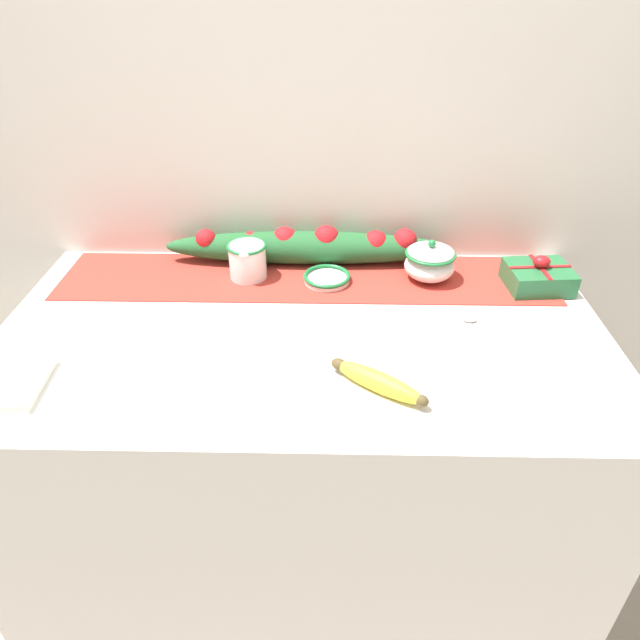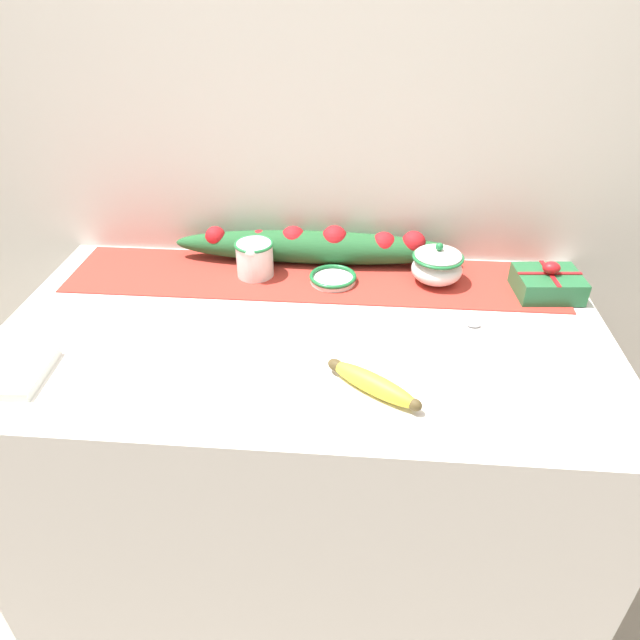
{
  "view_description": "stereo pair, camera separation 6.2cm",
  "coord_description": "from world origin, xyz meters",
  "px_view_note": "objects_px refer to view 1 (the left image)",
  "views": [
    {
      "loc": [
        0.06,
        -1.06,
        1.64
      ],
      "look_at": [
        0.04,
        -0.04,
        0.97
      ],
      "focal_mm": 32.0,
      "sensor_mm": 36.0,
      "label": 1
    },
    {
      "loc": [
        0.12,
        -1.05,
        1.64
      ],
      "look_at": [
        0.04,
        -0.04,
        0.97
      ],
      "focal_mm": 32.0,
      "sensor_mm": 36.0,
      "label": 2
    }
  ],
  "objects_px": {
    "banana": "(378,382)",
    "napkin_stack": "(3,384)",
    "cream_pitcher": "(248,259)",
    "gift_box": "(538,276)",
    "sugar_bowl": "(430,262)",
    "spoon": "(462,319)",
    "small_dish": "(327,278)"
  },
  "relations": [
    {
      "from": "banana",
      "to": "napkin_stack",
      "type": "relative_size",
      "value": 1.22
    },
    {
      "from": "cream_pitcher",
      "to": "napkin_stack",
      "type": "height_order",
      "value": "cream_pitcher"
    },
    {
      "from": "napkin_stack",
      "to": "gift_box",
      "type": "xyz_separation_m",
      "value": [
        1.15,
        0.42,
        0.02
      ]
    },
    {
      "from": "napkin_stack",
      "to": "gift_box",
      "type": "height_order",
      "value": "gift_box"
    },
    {
      "from": "cream_pitcher",
      "to": "banana",
      "type": "distance_m",
      "value": 0.54
    },
    {
      "from": "banana",
      "to": "napkin_stack",
      "type": "bearing_deg",
      "value": -179.1
    },
    {
      "from": "cream_pitcher",
      "to": "gift_box",
      "type": "distance_m",
      "value": 0.73
    },
    {
      "from": "sugar_bowl",
      "to": "gift_box",
      "type": "bearing_deg",
      "value": -7.89
    },
    {
      "from": "spoon",
      "to": "napkin_stack",
      "type": "xyz_separation_m",
      "value": [
        -0.94,
        -0.26,
        0.01
      ]
    },
    {
      "from": "sugar_bowl",
      "to": "napkin_stack",
      "type": "distance_m",
      "value": 1.0
    },
    {
      "from": "spoon",
      "to": "napkin_stack",
      "type": "height_order",
      "value": "napkin_stack"
    },
    {
      "from": "napkin_stack",
      "to": "banana",
      "type": "bearing_deg",
      "value": 0.9
    },
    {
      "from": "banana",
      "to": "spoon",
      "type": "distance_m",
      "value": 0.32
    },
    {
      "from": "banana",
      "to": "spoon",
      "type": "xyz_separation_m",
      "value": [
        0.21,
        0.25,
        -0.02
      ]
    },
    {
      "from": "small_dish",
      "to": "napkin_stack",
      "type": "relative_size",
      "value": 0.77
    },
    {
      "from": "small_dish",
      "to": "spoon",
      "type": "bearing_deg",
      "value": -29.09
    },
    {
      "from": "small_dish",
      "to": "gift_box",
      "type": "relative_size",
      "value": 0.74
    },
    {
      "from": "sugar_bowl",
      "to": "banana",
      "type": "height_order",
      "value": "sugar_bowl"
    },
    {
      "from": "spoon",
      "to": "banana",
      "type": "bearing_deg",
      "value": -127.54
    },
    {
      "from": "spoon",
      "to": "napkin_stack",
      "type": "bearing_deg",
      "value": -161.92
    },
    {
      "from": "small_dish",
      "to": "napkin_stack",
      "type": "bearing_deg",
      "value": -145.27
    },
    {
      "from": "small_dish",
      "to": "banana",
      "type": "relative_size",
      "value": 0.63
    },
    {
      "from": "gift_box",
      "to": "small_dish",
      "type": "bearing_deg",
      "value": 178.24
    },
    {
      "from": "banana",
      "to": "napkin_stack",
      "type": "xyz_separation_m",
      "value": [
        -0.73,
        -0.01,
        -0.01
      ]
    },
    {
      "from": "cream_pitcher",
      "to": "napkin_stack",
      "type": "relative_size",
      "value": 0.75
    },
    {
      "from": "cream_pitcher",
      "to": "banana",
      "type": "xyz_separation_m",
      "value": [
        0.31,
        -0.44,
        -0.03
      ]
    },
    {
      "from": "small_dish",
      "to": "napkin_stack",
      "type": "height_order",
      "value": "small_dish"
    },
    {
      "from": "spoon",
      "to": "cream_pitcher",
      "type": "bearing_deg",
      "value": 161.82
    },
    {
      "from": "small_dish",
      "to": "banana",
      "type": "height_order",
      "value": "banana"
    },
    {
      "from": "spoon",
      "to": "gift_box",
      "type": "distance_m",
      "value": 0.27
    },
    {
      "from": "napkin_stack",
      "to": "spoon",
      "type": "bearing_deg",
      "value": 15.48
    },
    {
      "from": "cream_pitcher",
      "to": "banana",
      "type": "bearing_deg",
      "value": -55.4
    }
  ]
}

